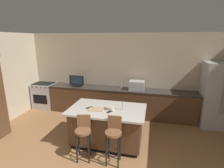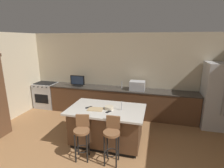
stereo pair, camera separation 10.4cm
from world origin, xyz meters
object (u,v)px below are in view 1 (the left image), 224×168
microwave (137,85)px  fruit_bowl (110,108)px  kitchen_island (107,125)px  cutting_board (96,109)px  bar_stool_right (114,136)px  cell_phone (109,112)px  range_oven (45,95)px  bar_stool_left (83,134)px  tv_remote (89,108)px  tv_monitor (77,81)px  refrigerator (218,95)px

microwave → fruit_bowl: bearing=-104.9°
kitchen_island → cutting_board: size_ratio=5.10×
bar_stool_right → cell_phone: bearing=111.2°
bar_stool_right → cutting_board: 0.83m
range_oven → bar_stool_left: bar_stool_left is taller
bar_stool_right → cutting_board: size_ratio=2.84×
microwave → tv_remote: microwave is taller
fruit_bowl → tv_monitor: bearing=133.9°
microwave → cutting_board: (-0.77, -1.84, -0.15)m
range_oven → bar_stool_right: size_ratio=0.94×
fruit_bowl → bar_stool_right: bearing=-69.4°
bar_stool_left → cell_phone: bearing=36.4°
tv_monitor → bar_stool_left: tv_monitor is taller
bar_stool_right → cell_phone: 0.62m
microwave → cell_phone: microwave is taller
bar_stool_left → bar_stool_right: 0.65m
refrigerator → range_oven: bearing=179.2°
range_oven → cell_phone: bearing=-32.3°
cutting_board → bar_stool_right: bearing=-44.5°
bar_stool_right → tv_remote: bar_stool_right is taller
range_oven → cell_phone: range_oven is taller
cutting_board → tv_remote: bearing=161.5°
refrigerator → cutting_board: (-3.13, -1.76, -0.03)m
microwave → bar_stool_left: 2.61m
kitchen_island → bar_stool_left: (-0.34, -0.69, 0.11)m
kitchen_island → fruit_bowl: size_ratio=8.78×
kitchen_island → bar_stool_right: 0.75m
range_oven → tv_monitor: bearing=-2.1°
kitchen_island → microwave: bearing=72.8°
kitchen_island → range_oven: range_oven is taller
tv_monitor → cutting_board: bearing=-53.8°
microwave → tv_monitor: 2.08m
range_oven → tv_remote: (2.47, -1.78, 0.46)m
range_oven → cutting_board: 3.27m
fruit_bowl → refrigerator: bearing=30.2°
tv_monitor → bar_stool_left: 2.70m
range_oven → fruit_bowl: size_ratio=4.59×
refrigerator → tv_remote: size_ratio=11.21×
kitchen_island → refrigerator: refrigerator is taller
refrigerator → kitchen_island: bearing=-150.6°
kitchen_island → tv_monitor: tv_monitor is taller
cell_phone → fruit_bowl: bearing=130.3°
bar_stool_left → refrigerator: bearing=22.7°
kitchen_island → range_oven: size_ratio=1.91×
kitchen_island → bar_stool_left: bearing=-116.1°
cell_phone → cutting_board: size_ratio=0.42×
microwave → bar_stool_left: microwave is taller
cell_phone → cutting_board: cutting_board is taller
refrigerator → range_oven: size_ratio=2.01×
kitchen_island → tv_monitor: (-1.55, 1.67, 0.63)m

